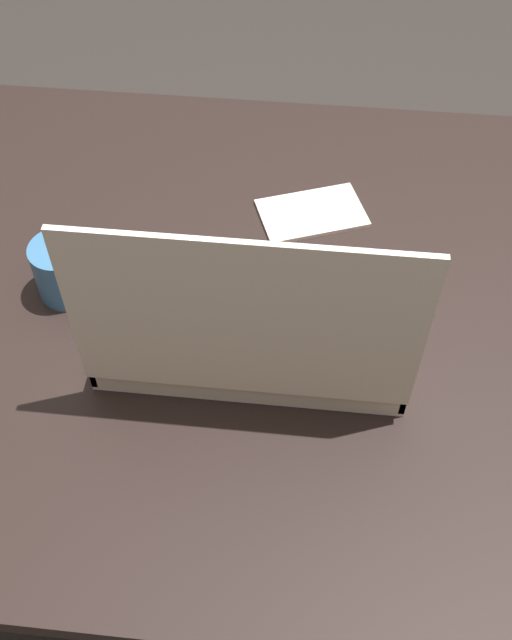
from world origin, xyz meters
TOP-DOWN VIEW (x-y plane):
  - ground_plane at (0.00, 0.00)m, footprint 8.00×8.00m
  - dining_table at (0.00, 0.00)m, footprint 1.07×1.00m
  - donut_box at (-0.02, 0.09)m, footprint 0.42×0.27m
  - coffee_mug at (0.26, 0.01)m, footprint 0.09×0.09m
  - paper_napkin at (-0.10, -0.19)m, footprint 0.20×0.16m

SIDE VIEW (x-z plane):
  - ground_plane at x=0.00m, z-range 0.00..0.00m
  - dining_table at x=0.00m, z-range 0.28..1.05m
  - paper_napkin at x=-0.10m, z-range 0.77..0.77m
  - coffee_mug at x=0.26m, z-range 0.77..0.86m
  - donut_box at x=-0.02m, z-range 0.67..0.98m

